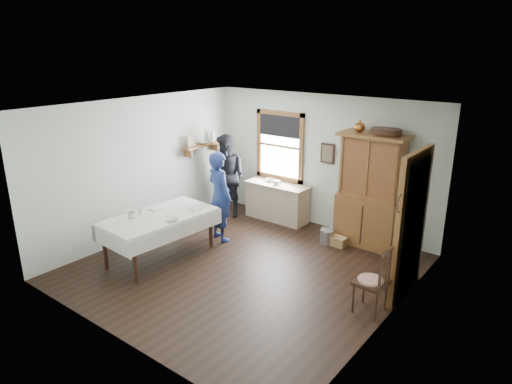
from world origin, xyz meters
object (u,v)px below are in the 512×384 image
spindle_chair (371,280)px  pail (327,237)px  work_counter (277,202)px  woman_blue (220,200)px  china_hutch (370,191)px  dining_table (160,236)px  wicker_basket (338,241)px  figure_dark (227,179)px

spindle_chair → pail: (-1.62, 1.68, -0.36)m
work_counter → spindle_chair: 3.77m
work_counter → woman_blue: woman_blue is taller
china_hutch → dining_table: bearing=-133.2°
wicker_basket → woman_blue: size_ratio=0.19×
work_counter → china_hutch: bearing=-1.1°
woman_blue → dining_table: bearing=93.7°
spindle_chair → wicker_basket: (-1.39, 1.71, -0.41)m
dining_table → wicker_basket: 3.27m
wicker_basket → figure_dark: figure_dark is taller
wicker_basket → woman_blue: 2.37m
figure_dark → dining_table: bearing=-76.2°
spindle_chair → figure_dark: 4.45m
spindle_chair → pail: size_ratio=3.65×
pail → wicker_basket: bearing=6.8°
dining_table → china_hutch: bearing=46.0°
dining_table → spindle_chair: (3.66, 0.63, 0.10)m
woman_blue → figure_dark: 1.32m
woman_blue → figure_dark: (-0.75, 1.09, 0.02)m
wicker_basket → figure_dark: (-2.71, -0.02, 0.74)m
work_counter → pail: (1.48, -0.46, -0.26)m
china_hutch → spindle_chair: size_ratio=2.12×
spindle_chair → woman_blue: (-3.36, 0.61, 0.31)m
work_counter → china_hutch: size_ratio=0.66×
spindle_chair → wicker_basket: size_ratio=3.28×
spindle_chair → wicker_basket: spindle_chair is taller
dining_table → spindle_chair: 3.71m
dining_table → wicker_basket: bearing=45.9°
china_hutch → figure_dark: china_hutch is taller
woman_blue → figure_dark: figure_dark is taller
pail → figure_dark: (-2.49, 0.01, 0.69)m
spindle_chair → woman_blue: 3.42m
dining_table → figure_dark: size_ratio=1.19×
work_counter → wicker_basket: work_counter is taller
work_counter → figure_dark: figure_dark is taller
spindle_chair → dining_table: bearing=-168.4°
pail → figure_dark: bearing=179.8°
pail → woman_blue: bearing=-148.2°
dining_table → woman_blue: size_ratio=1.23×
china_hutch → figure_dark: bearing=-171.5°
figure_dark → work_counter: bearing=27.2°
china_hutch → wicker_basket: china_hutch is taller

